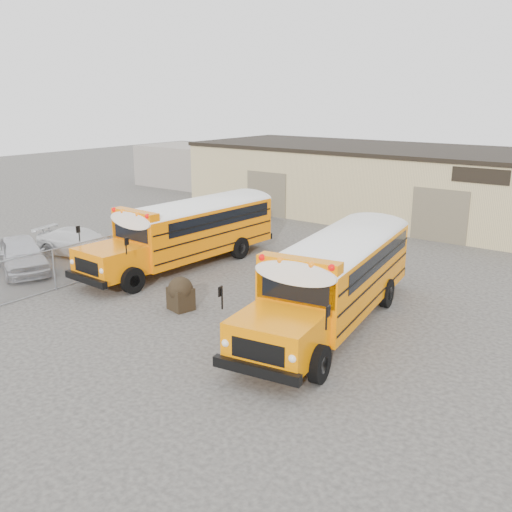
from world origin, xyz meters
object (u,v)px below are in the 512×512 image
Objects in this scene: tarp_bundle at (181,293)px; car_dark at (189,221)px; car_silver at (21,254)px; school_bus_right at (387,233)px; car_white at (81,242)px; school_bus_left at (273,207)px.

car_dark is (-8.81, 9.71, 0.02)m from tarp_bundle.
car_silver is at bearing -174.50° from tarp_bundle.
car_dark is (-13.06, 0.49, -1.20)m from school_bus_right.
school_bus_right reaches higher than tarp_bundle.
car_dark is at bearing 177.86° from school_bus_right.
tarp_bundle is 0.27× the size of car_white.
car_white is at bearing 23.76° from car_silver.
tarp_bundle is 9.83m from car_white.
school_bus_right is at bearing -14.90° from school_bus_left.
car_silver is at bearing 166.15° from car_white.
car_silver is 1.00× the size of car_white.
car_silver is (-5.72, -12.26, -1.02)m from school_bus_left.
car_dark is at bearing 132.21° from tarp_bundle.
school_bus_left is at bearing -47.99° from car_white.
car_white is 7.31m from car_dark.
school_bus_left is 2.28× the size of car_white.
tarp_bundle is at bearing -71.78° from school_bus_left.
car_dark is at bearing -162.12° from school_bus_left.
school_bus_right is 15.40m from car_white.
car_dark is (-5.08, -1.64, -1.16)m from school_bus_left.
car_white is (-13.78, -6.79, -1.18)m from school_bus_right.
school_bus_left is 2.27× the size of car_silver.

